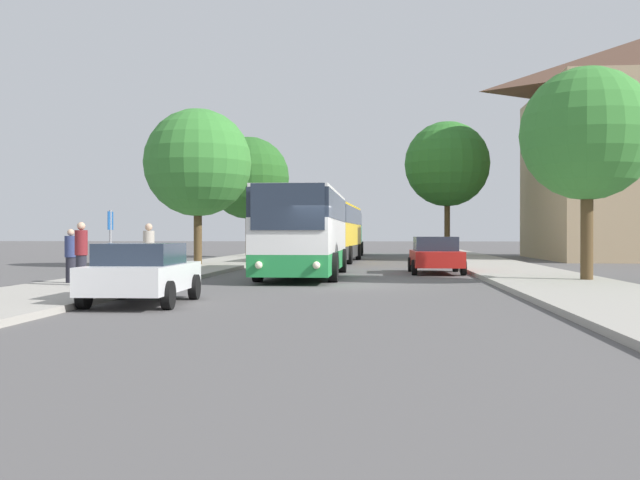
% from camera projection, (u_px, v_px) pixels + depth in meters
% --- Properties ---
extents(ground_plane, '(300.00, 300.00, 0.00)m').
position_uv_depth(ground_plane, '(334.00, 286.00, 23.32)').
color(ground_plane, '#565454').
rests_on(ground_plane, ground).
extents(sidewalk_left, '(4.00, 120.00, 0.15)m').
position_uv_depth(sidewalk_left, '(116.00, 282.00, 23.90)').
color(sidewalk_left, '#A39E93').
rests_on(sidewalk_left, ground_plane).
extents(sidewalk_right, '(4.00, 120.00, 0.15)m').
position_uv_depth(sidewalk_right, '(563.00, 285.00, 22.74)').
color(sidewalk_right, '#A39E93').
rests_on(sidewalk_right, ground_plane).
extents(bus_front, '(2.89, 10.91, 3.21)m').
position_uv_depth(bus_front, '(305.00, 231.00, 28.35)').
color(bus_front, '#238942').
rests_on(bus_front, ground_plane).
extents(bus_middle, '(3.14, 11.79, 3.29)m').
position_uv_depth(bus_middle, '(333.00, 232.00, 43.68)').
color(bus_middle, '#2D2D2D').
rests_on(bus_middle, ground_plane).
extents(bus_rear, '(2.99, 11.27, 3.39)m').
position_uv_depth(bus_rear, '(345.00, 232.00, 59.76)').
color(bus_rear, silver).
rests_on(bus_rear, ground_plane).
extents(parked_car_left_curb, '(2.12, 4.10, 1.40)m').
position_uv_depth(parked_car_left_curb, '(142.00, 272.00, 17.18)').
color(parked_car_left_curb, silver).
rests_on(parked_car_left_curb, ground_plane).
extents(parked_car_right_near, '(2.17, 4.66, 1.51)m').
position_uv_depth(parked_car_right_near, '(436.00, 254.00, 30.79)').
color(parked_car_right_near, red).
rests_on(parked_car_right_near, ground_plane).
extents(bus_stop_sign, '(0.08, 0.45, 2.26)m').
position_uv_depth(bus_stop_sign, '(110.00, 236.00, 24.45)').
color(bus_stop_sign, gray).
rests_on(bus_stop_sign, sidewalk_left).
extents(pedestrian_waiting_near, '(0.36, 0.36, 1.62)m').
position_uv_depth(pedestrian_waiting_near, '(71.00, 256.00, 22.50)').
color(pedestrian_waiting_near, '#23232D').
rests_on(pedestrian_waiting_near, sidewalk_left).
extents(pedestrian_waiting_far, '(0.36, 0.36, 1.81)m').
position_uv_depth(pedestrian_waiting_far, '(149.00, 251.00, 23.75)').
color(pedestrian_waiting_far, '#23232D').
rests_on(pedestrian_waiting_far, sidewalk_left).
extents(pedestrian_walking_back, '(0.36, 0.36, 1.81)m').
position_uv_depth(pedestrian_walking_back, '(81.00, 253.00, 21.41)').
color(pedestrian_walking_back, '#23232D').
rests_on(pedestrian_walking_back, sidewalk_left).
extents(tree_left_near, '(5.26, 5.26, 7.60)m').
position_uv_depth(tree_left_near, '(198.00, 163.00, 36.54)').
color(tree_left_near, '#513D23').
rests_on(tree_left_near, sidewalk_left).
extents(tree_left_far, '(5.68, 5.68, 8.21)m').
position_uv_depth(tree_left_far, '(248.00, 178.00, 51.67)').
color(tree_left_far, '#513D23').
rests_on(tree_left_far, sidewalk_left).
extents(tree_right_near, '(4.30, 4.30, 6.87)m').
position_uv_depth(tree_right_near, '(587.00, 134.00, 24.13)').
color(tree_right_near, '#513D23').
rests_on(tree_right_near, sidewalk_right).
extents(tree_right_mid, '(5.97, 5.97, 9.39)m').
position_uv_depth(tree_right_mid, '(447.00, 164.00, 52.47)').
color(tree_right_mid, '#513D23').
rests_on(tree_right_mid, sidewalk_right).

